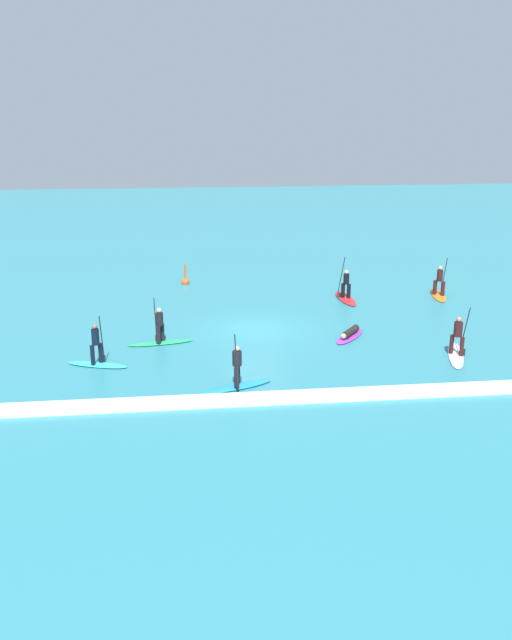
# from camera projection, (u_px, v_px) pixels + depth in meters

# --- Properties ---
(ground_plane) EXTENTS (120.00, 120.00, 0.00)m
(ground_plane) POSITION_uv_depth(u_px,v_px,m) (256.00, 330.00, 32.07)
(ground_plane) COLOR teal
(ground_plane) RESTS_ON ground
(surfer_on_green_board) EXTENTS (2.94, 1.01, 2.00)m
(surfer_on_green_board) POSITION_uv_depth(u_px,v_px,m) (160.00, 334.00, 30.10)
(surfer_on_green_board) COLOR #23B266
(surfer_on_green_board) RESTS_ON ground_plane
(surfer_on_blue_board) EXTENTS (2.84, 1.55, 2.19)m
(surfer_on_blue_board) POSITION_uv_depth(u_px,v_px,m) (237.00, 377.00, 25.34)
(surfer_on_blue_board) COLOR #1E8CD1
(surfer_on_blue_board) RESTS_ON ground_plane
(surfer_on_purple_board) EXTENTS (2.08, 2.45, 0.41)m
(surfer_on_purple_board) POSITION_uv_depth(u_px,v_px,m) (350.00, 334.00, 31.03)
(surfer_on_purple_board) COLOR purple
(surfer_on_purple_board) RESTS_ON ground_plane
(surfer_on_teal_board) EXTENTS (2.62, 1.42, 2.08)m
(surfer_on_teal_board) POSITION_uv_depth(u_px,v_px,m) (97.00, 356.00, 27.53)
(surfer_on_teal_board) COLOR #33C6CC
(surfer_on_teal_board) RESTS_ON ground_plane
(surfer_on_orange_board) EXTENTS (1.20, 2.91, 2.15)m
(surfer_on_orange_board) POSITION_uv_depth(u_px,v_px,m) (439.00, 288.00, 37.72)
(surfer_on_orange_board) COLOR orange
(surfer_on_orange_board) RESTS_ON ground_plane
(surfer_on_red_board) EXTENTS (0.92, 3.09, 2.33)m
(surfer_on_red_board) POSITION_uv_depth(u_px,v_px,m) (346.00, 293.00, 37.12)
(surfer_on_red_board) COLOR red
(surfer_on_red_board) RESTS_ON ground_plane
(surfer_on_white_board) EXTENTS (1.64, 3.32, 2.12)m
(surfer_on_white_board) POSITION_uv_depth(u_px,v_px,m) (457.00, 345.00, 28.59)
(surfer_on_white_board) COLOR white
(surfer_on_white_board) RESTS_ON ground_plane
(marker_buoy) EXTENTS (0.47, 0.47, 1.32)m
(marker_buoy) POSITION_uv_depth(u_px,v_px,m) (185.00, 281.00, 40.38)
(marker_buoy) COLOR #E55119
(marker_buoy) RESTS_ON ground_plane
(wave_crest) EXTENTS (20.25, 0.90, 0.18)m
(wave_crest) POSITION_uv_depth(u_px,v_px,m) (282.00, 398.00, 24.40)
(wave_crest) COLOR white
(wave_crest) RESTS_ON ground_plane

